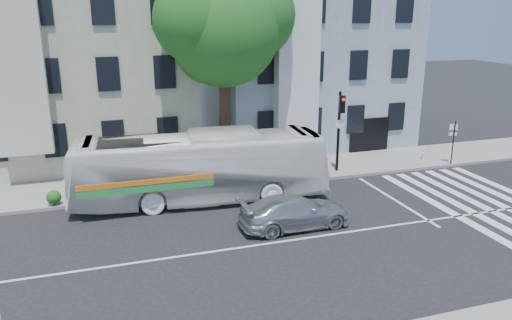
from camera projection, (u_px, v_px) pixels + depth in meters
name	position (u px, v px, depth m)	size (l,w,h in m)	color
ground	(283.00, 242.00, 18.90)	(120.00, 120.00, 0.00)	black
sidewalk_far	(229.00, 176.00, 26.18)	(80.00, 4.00, 0.15)	gray
building_left	(80.00, 63.00, 28.97)	(12.00, 10.00, 11.00)	#A2A88C
building_right	(302.00, 57.00, 33.08)	(12.00, 10.00, 11.00)	#8893A1
street_tree	(224.00, 23.00, 24.66)	(7.30, 5.90, 11.10)	#2D2116
bus	(200.00, 167.00, 22.59)	(11.52, 2.70, 3.21)	white
sedan	(295.00, 212.00, 20.03)	(4.53, 1.84, 1.32)	silver
hedge	(151.00, 187.00, 23.28)	(8.50, 0.84, 0.70)	#285E1E
traffic_signal	(340.00, 122.00, 26.05)	(0.46, 0.54, 4.43)	black
fire_hydrant	(424.00, 153.00, 28.93)	(0.40, 0.25, 0.69)	silver
far_sign_pole	(453.00, 137.00, 27.68)	(0.43, 0.23, 2.44)	black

